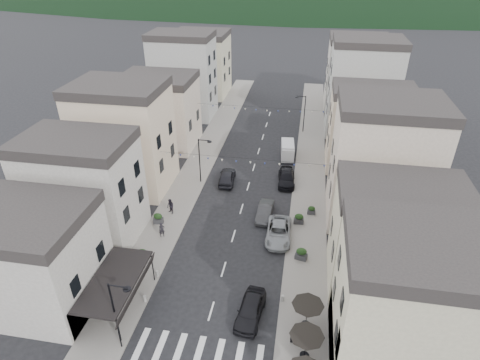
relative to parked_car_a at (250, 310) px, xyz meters
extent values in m
cube|color=slate|center=(-10.77, 26.00, -0.74)|extent=(4.00, 76.00, 0.12)
cube|color=slate|center=(4.23, 26.00, -0.74)|extent=(4.00, 76.00, 0.12)
cube|color=#A5A097|center=(-18.77, -1.00, 3.20)|extent=(12.00, 8.00, 8.00)
cube|color=#B7B192|center=(11.23, -2.00, 4.20)|extent=(10.00, 8.00, 10.00)
cube|color=black|center=(-10.77, -1.00, 2.40)|extent=(3.60, 7.50, 0.15)
cube|color=black|center=(-8.97, -1.00, 1.90)|extent=(0.34, 7.50, 0.99)
cylinder|color=black|center=(-9.07, -4.50, 0.80)|extent=(0.10, 0.10, 3.20)
cylinder|color=black|center=(-9.07, 2.50, 0.80)|extent=(0.10, 0.10, 3.20)
cube|color=#A5A097|center=(-17.77, 8.00, 4.20)|extent=(10.00, 7.00, 10.00)
cube|color=#262323|center=(-17.77, 8.00, 9.70)|extent=(10.20, 7.14, 1.00)
cube|color=beige|center=(-17.77, 18.00, 5.20)|extent=(10.00, 8.00, 12.00)
cube|color=#262323|center=(-17.77, 18.00, 11.70)|extent=(10.20, 8.16, 1.00)
cube|color=#BDAC99|center=(-17.77, 30.00, 3.95)|extent=(10.00, 8.00, 9.50)
cube|color=#262323|center=(-17.77, 30.00, 9.20)|extent=(10.20, 8.16, 1.00)
cube|color=#9D9C98|center=(-17.77, 42.00, 5.70)|extent=(10.00, 7.00, 13.00)
cube|color=#262323|center=(-17.77, 42.00, 12.70)|extent=(10.20, 7.14, 1.00)
cube|color=#B7B192|center=(-17.77, 54.00, 4.70)|extent=(10.00, 9.00, 11.00)
cube|color=#262323|center=(-17.77, 54.00, 10.70)|extent=(10.20, 9.18, 1.00)
cube|color=#B7B192|center=(11.23, 6.00, 3.70)|extent=(10.00, 7.00, 9.00)
cube|color=#262323|center=(11.23, 6.00, 8.70)|extent=(10.20, 7.14, 1.00)
cube|color=#BDAC99|center=(11.23, 16.00, 5.45)|extent=(10.00, 8.00, 12.50)
cube|color=#262323|center=(11.23, 16.00, 12.20)|extent=(10.20, 8.16, 1.00)
cube|color=beige|center=(11.23, 28.00, 4.20)|extent=(10.00, 7.00, 10.00)
cube|color=#262323|center=(11.23, 28.00, 9.70)|extent=(10.20, 7.14, 1.00)
cube|color=#9D9C98|center=(11.23, 40.00, 5.95)|extent=(10.00, 8.00, 13.50)
cube|color=#262323|center=(11.23, 40.00, 13.20)|extent=(10.20, 8.16, 1.00)
cube|color=#A5A097|center=(11.23, 52.00, 4.95)|extent=(10.00, 9.00, 11.50)
cube|color=#262323|center=(11.23, 52.00, 11.20)|extent=(10.20, 9.18, 1.00)
cylinder|color=black|center=(4.43, -3.20, 0.47)|extent=(0.06, 0.06, 2.30)
cone|color=black|center=(4.43, -3.20, 1.57)|extent=(2.50, 2.50, 0.55)
cylinder|color=black|center=(4.43, -3.20, -0.31)|extent=(0.70, 0.70, 0.04)
cylinder|color=black|center=(4.43, -0.40, 0.47)|extent=(0.06, 0.06, 2.30)
cone|color=black|center=(4.43, -0.40, 1.57)|extent=(2.50, 2.50, 0.55)
cylinder|color=black|center=(4.43, -0.40, -0.31)|extent=(0.70, 0.70, 0.04)
cylinder|color=black|center=(-9.37, -4.00, 2.20)|extent=(0.14, 0.14, 6.00)
cylinder|color=black|center=(-8.67, -4.00, 5.10)|extent=(1.40, 0.10, 0.10)
cylinder|color=black|center=(-8.02, -4.00, 4.95)|extent=(0.56, 0.56, 0.08)
cylinder|color=black|center=(-9.37, 20.00, 2.20)|extent=(0.14, 0.14, 6.00)
cylinder|color=black|center=(-8.67, 20.00, 5.10)|extent=(1.40, 0.10, 0.10)
cylinder|color=black|center=(-8.02, 20.00, 4.95)|extent=(0.56, 0.56, 0.08)
cylinder|color=black|center=(2.83, 38.00, 2.20)|extent=(0.14, 0.14, 6.00)
cylinder|color=black|center=(2.13, 38.00, 5.10)|extent=(1.40, 0.10, 0.10)
cylinder|color=black|center=(1.48, 38.00, 4.95)|extent=(0.56, 0.56, 0.08)
cylinder|color=gray|center=(-8.97, 0.00, -0.38)|extent=(0.26, 0.26, 0.60)
cylinder|color=gray|center=(-8.97, 3.00, -0.38)|extent=(0.26, 0.26, 0.60)
cylinder|color=gray|center=(2.43, 2.00, -0.38)|extent=(0.26, 0.26, 0.60)
cylinder|color=black|center=(-3.27, 16.00, 5.20)|extent=(19.00, 0.02, 0.02)
cone|color=beige|center=(-11.98, 16.00, 5.01)|extent=(0.28, 0.28, 0.24)
cone|color=navy|center=(-10.39, 16.00, 4.92)|extent=(0.28, 0.28, 0.24)
cone|color=beige|center=(-8.81, 16.00, 4.84)|extent=(0.28, 0.28, 0.24)
cone|color=navy|center=(-7.23, 16.00, 4.78)|extent=(0.28, 0.28, 0.24)
cone|color=beige|center=(-5.64, 16.00, 4.73)|extent=(0.28, 0.28, 0.24)
cone|color=navy|center=(-4.06, 16.00, 4.71)|extent=(0.28, 0.28, 0.24)
cone|color=beige|center=(-2.48, 16.00, 4.71)|extent=(0.28, 0.28, 0.24)
cone|color=navy|center=(-0.89, 16.00, 4.73)|extent=(0.28, 0.28, 0.24)
cone|color=beige|center=(0.69, 16.00, 4.78)|extent=(0.28, 0.28, 0.24)
cone|color=navy|center=(2.27, 16.00, 4.84)|extent=(0.28, 0.28, 0.24)
cone|color=beige|center=(3.86, 16.00, 4.92)|extent=(0.28, 0.28, 0.24)
cone|color=navy|center=(5.44, 16.00, 5.01)|extent=(0.28, 0.28, 0.24)
cylinder|color=black|center=(-3.27, 32.00, 5.20)|extent=(19.00, 0.02, 0.02)
cone|color=beige|center=(-11.98, 32.00, 5.01)|extent=(0.28, 0.28, 0.24)
cone|color=navy|center=(-10.39, 32.00, 4.92)|extent=(0.28, 0.28, 0.24)
cone|color=beige|center=(-8.81, 32.00, 4.84)|extent=(0.28, 0.28, 0.24)
cone|color=navy|center=(-7.23, 32.00, 4.78)|extent=(0.28, 0.28, 0.24)
cone|color=beige|center=(-5.64, 32.00, 4.73)|extent=(0.28, 0.28, 0.24)
cone|color=navy|center=(-4.06, 32.00, 4.71)|extent=(0.28, 0.28, 0.24)
cone|color=beige|center=(-2.48, 32.00, 4.71)|extent=(0.28, 0.28, 0.24)
cone|color=navy|center=(-0.89, 32.00, 4.73)|extent=(0.28, 0.28, 0.24)
cone|color=beige|center=(0.69, 32.00, 4.78)|extent=(0.28, 0.28, 0.24)
cone|color=navy|center=(2.27, 32.00, 4.84)|extent=(0.28, 0.28, 0.24)
cone|color=beige|center=(3.86, 32.00, 4.92)|extent=(0.28, 0.28, 0.24)
cone|color=navy|center=(5.44, 32.00, 5.01)|extent=(0.28, 0.28, 0.24)
imported|color=black|center=(0.00, 0.00, 0.00)|extent=(2.36, 4.88, 1.61)
imported|color=#2E2F31|center=(-0.47, 13.91, -0.09)|extent=(1.73, 4.40, 1.43)
imported|color=gray|center=(1.33, 10.48, -0.05)|extent=(2.68, 5.52, 1.51)
imported|color=black|center=(1.33, 21.72, -0.07)|extent=(2.40, 5.20, 1.47)
imported|color=black|center=(-6.07, 20.55, -0.01)|extent=(2.23, 4.81, 1.59)
cube|color=silver|center=(0.93, 29.28, 0.11)|extent=(2.13, 4.53, 1.83)
cube|color=silver|center=(0.98, 28.73, 1.07)|extent=(1.95, 3.07, 0.46)
cylinder|color=black|center=(0.35, 27.57, -0.48)|extent=(0.29, 0.66, 0.64)
cylinder|color=black|center=(1.81, 27.71, -0.48)|extent=(0.29, 0.66, 0.64)
cylinder|color=black|center=(0.05, 30.86, -0.48)|extent=(0.29, 0.66, 0.64)
cylinder|color=black|center=(1.51, 30.99, -0.48)|extent=(0.29, 0.66, 0.64)
imported|color=black|center=(-10.45, 8.58, 0.14)|extent=(0.72, 0.64, 1.65)
imported|color=black|center=(-10.88, 12.69, 0.21)|extent=(1.10, 1.06, 1.79)
cube|color=#2A2A2C|center=(-11.07, 4.93, -0.42)|extent=(1.09, 0.66, 0.53)
ellipsoid|color=black|center=(-11.07, 4.93, 0.16)|extent=(0.92, 0.59, 0.67)
cube|color=#2F2F31|center=(-11.64, 10.71, -0.41)|extent=(1.20, 0.85, 0.54)
ellipsoid|color=black|center=(-11.64, 10.71, 0.18)|extent=(0.95, 0.61, 0.69)
cube|color=#2D2D2F|center=(3.76, 7.55, -0.40)|extent=(1.25, 0.87, 0.57)
ellipsoid|color=black|center=(3.76, 7.55, 0.22)|extent=(1.00, 0.63, 0.73)
cube|color=#2B2A2D|center=(3.28, 13.24, -0.42)|extent=(1.09, 0.63, 0.53)
ellipsoid|color=black|center=(3.28, 13.24, 0.16)|extent=(0.93, 0.59, 0.68)
cube|color=#313134|center=(4.58, 15.23, -0.46)|extent=(0.89, 0.49, 0.44)
ellipsoid|color=black|center=(4.58, 15.23, 0.02)|extent=(0.78, 0.49, 0.57)
camera|label=1|loc=(2.98, -22.18, 25.34)|focal=30.00mm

